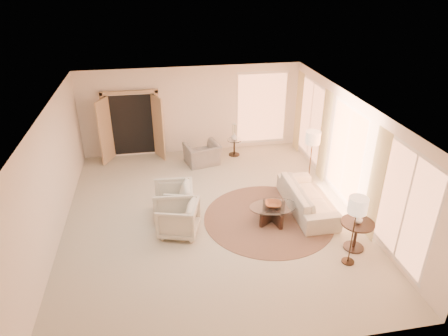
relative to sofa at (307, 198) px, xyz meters
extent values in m
cube|color=beige|center=(-2.43, 0.12, -0.34)|extent=(7.00, 8.00, 0.02)
cube|color=white|center=(-2.43, 0.12, 2.47)|extent=(7.00, 8.00, 0.02)
cube|color=#F2E1CD|center=(-2.43, 4.12, 1.07)|extent=(7.00, 0.04, 2.80)
cube|color=#F2E1CD|center=(-2.43, -3.88, 1.07)|extent=(7.00, 0.04, 2.80)
cube|color=#F2E1CD|center=(-5.93, 0.12, 1.07)|extent=(0.04, 8.00, 2.80)
cube|color=#F2E1CD|center=(1.07, 0.12, 1.07)|extent=(0.04, 8.00, 2.80)
cube|color=tan|center=(-4.33, 4.01, 0.75)|extent=(1.80, 0.12, 2.16)
cube|color=tan|center=(-5.13, 3.74, 0.70)|extent=(0.35, 0.66, 2.00)
cube|color=tan|center=(-3.53, 3.74, 0.70)|extent=(0.35, 0.66, 2.00)
cylinder|color=#432A21|center=(-1.06, -0.23, -0.33)|extent=(4.14, 4.14, 0.01)
imported|color=beige|center=(0.00, 0.00, 0.00)|extent=(0.89, 2.27, 0.66)
imported|color=beige|center=(-3.33, 0.28, 0.15)|extent=(0.93, 0.98, 0.95)
imported|color=beige|center=(-3.26, -0.42, 0.11)|extent=(1.01, 1.05, 0.88)
imported|color=gray|center=(-2.26, 3.06, 0.11)|extent=(1.14, 0.87, 0.88)
cube|color=black|center=(-1.00, -0.34, -0.14)|extent=(0.28, 0.85, 0.38)
cube|color=black|center=(-1.00, -0.34, -0.14)|extent=(0.76, 0.54, 0.38)
cylinder|color=white|center=(-1.00, -0.34, 0.08)|extent=(1.48, 1.48, 0.02)
cylinder|color=black|center=(0.47, -1.66, -0.31)|extent=(0.44, 0.44, 0.03)
cylinder|color=black|center=(0.47, -1.66, 0.00)|extent=(0.07, 0.07, 0.63)
cylinder|color=black|center=(0.47, -1.66, 0.32)|extent=(0.71, 0.71, 0.03)
cylinder|color=black|center=(-1.16, 3.52, -0.32)|extent=(0.36, 0.36, 0.03)
cylinder|color=black|center=(-1.16, 3.52, -0.07)|extent=(0.05, 0.05, 0.51)
cylinder|color=white|center=(-1.16, 3.52, 0.20)|extent=(0.47, 0.47, 0.03)
cylinder|color=black|center=(0.47, 1.12, -0.32)|extent=(0.28, 0.28, 0.03)
cylinder|color=black|center=(0.47, 1.12, 0.37)|extent=(0.03, 0.03, 1.40)
cylinder|color=beige|center=(0.47, 1.12, 1.15)|extent=(0.40, 0.40, 0.34)
cylinder|color=black|center=(0.14, -2.08, -0.32)|extent=(0.27, 0.27, 0.03)
cylinder|color=black|center=(0.14, -2.08, 0.33)|extent=(0.03, 0.03, 1.33)
cylinder|color=beige|center=(0.14, -2.08, 1.07)|extent=(0.38, 0.38, 0.32)
imported|color=brown|center=(-1.00, -0.34, 0.14)|extent=(0.46, 0.46, 0.09)
imported|color=white|center=(0.47, -1.66, 0.42)|extent=(0.20, 0.20, 0.18)
imported|color=white|center=(-1.16, 3.52, 0.32)|extent=(0.27, 0.27, 0.22)
camera|label=1|loc=(-3.57, -8.07, 5.22)|focal=32.00mm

